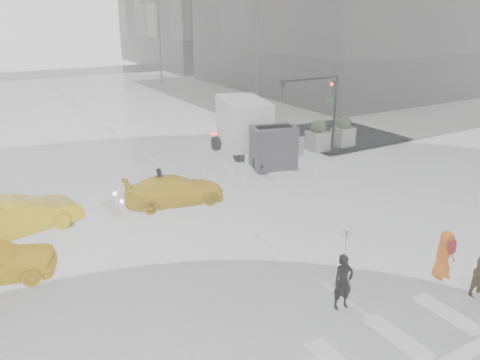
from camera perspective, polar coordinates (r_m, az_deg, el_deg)
ground at (r=17.17m, az=3.44°, el=-7.75°), size 120.00×120.00×0.00m
sidewalk_ne at (r=41.88m, az=12.41°, el=8.66°), size 35.00×35.00×0.15m
road_markings at (r=17.17m, az=3.44°, el=-7.73°), size 18.00×48.00×0.01m
traffic_signal_pole at (r=27.47m, az=9.99°, el=9.72°), size 4.45×0.42×4.50m
street_lamp_near at (r=36.34m, az=1.99°, el=15.21°), size 2.15×0.22×9.00m
street_lamp_far at (r=54.24m, az=-9.93°, el=16.52°), size 2.15×0.22×9.00m
planter_west at (r=26.87m, az=6.16°, el=4.79°), size 1.10×1.10×1.80m
planter_mid at (r=28.08m, az=9.46°, el=5.30°), size 1.10×1.10×1.80m
planter_east at (r=29.38m, az=12.48°, el=5.75°), size 1.10×1.10×1.80m
pedestrian_black at (r=13.29m, az=12.72°, el=-9.17°), size 1.12×1.13×2.43m
pedestrian_orange at (r=16.09m, az=23.65°, el=-8.29°), size 0.84×0.59×1.61m
pedestrian_far_a at (r=20.57m, az=-9.70°, el=-0.71°), size 1.00×0.66×1.62m
pedestrian_far_b at (r=25.89m, az=0.20°, el=4.22°), size 1.34×0.95×1.88m
taxi_mid at (r=19.36m, az=-25.32°, el=-4.03°), size 4.68×2.57×1.46m
taxi_rear at (r=20.48m, az=-7.96°, el=-1.24°), size 4.04×2.33×1.25m
box_truck at (r=26.41m, az=1.35°, el=6.31°), size 2.29×6.11×3.24m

